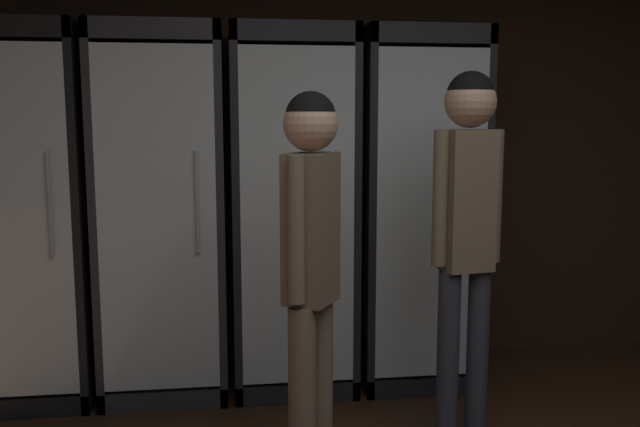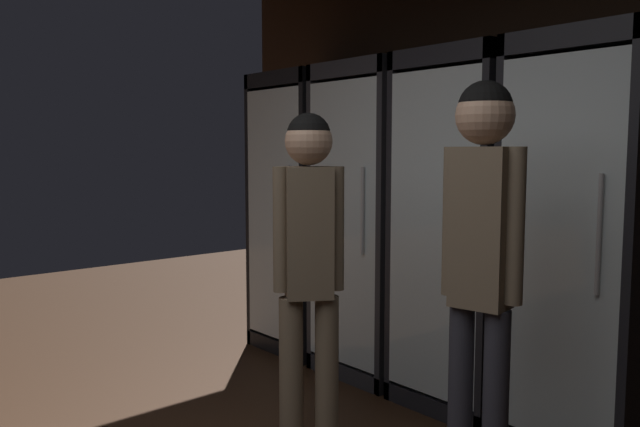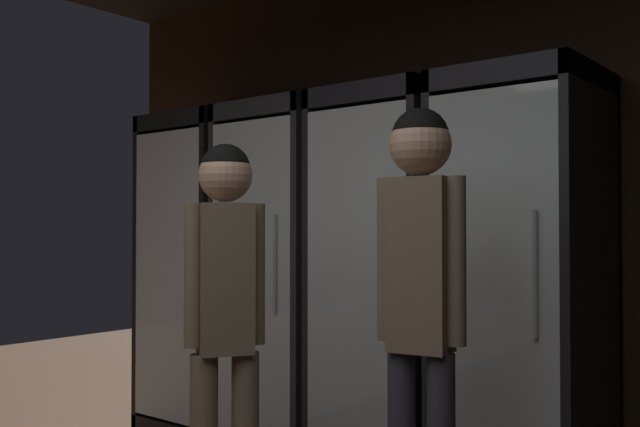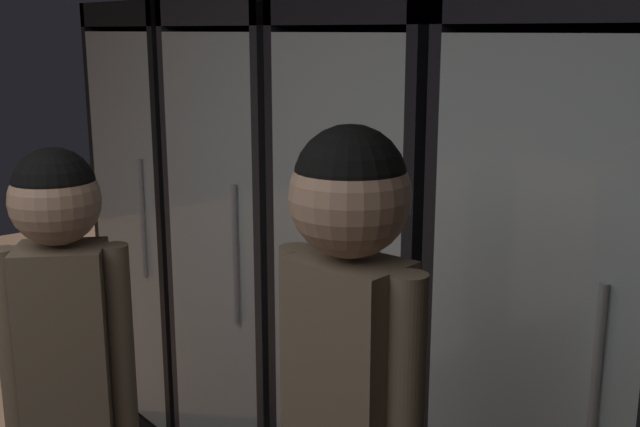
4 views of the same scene
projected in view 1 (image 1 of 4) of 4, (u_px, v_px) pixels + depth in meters
wall_back at (381, 130)px, 4.08m from camera, size 6.00×0.06×2.80m
cooler_far_left at (32, 217)px, 3.56m from camera, size 0.65×0.69×1.94m
cooler_left at (165, 216)px, 3.65m from camera, size 0.65×0.69×1.94m
cooler_center at (291, 213)px, 3.74m from camera, size 0.65×0.69×1.94m
cooler_right at (412, 212)px, 3.83m from camera, size 0.65×0.69×1.94m
shopper_near at (467, 212)px, 2.91m from camera, size 0.32×0.22×1.67m
shopper_far at (311, 253)px, 2.58m from camera, size 0.24×0.27×1.57m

